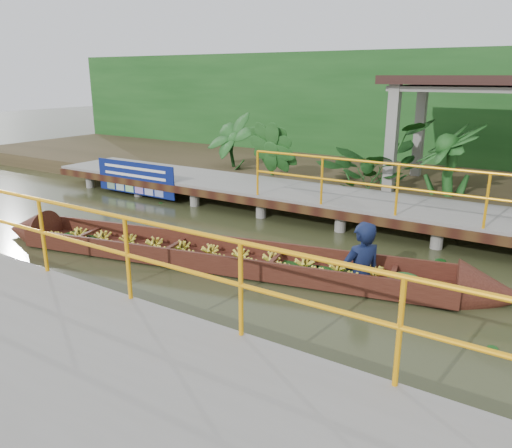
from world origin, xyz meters
The scene contains 9 objects.
ground centered at (0.00, 0.00, 0.00)m, with size 80.00×80.00×0.00m, color #2B3118.
land_strip centered at (0.00, 7.50, 0.23)m, with size 30.00×8.00×0.45m, color #332B19.
far_dock centered at (0.02, 3.43, 0.48)m, with size 16.00×2.06×1.66m.
near_dock centered at (1.00, -4.20, 0.30)m, with size 18.00×2.40×1.73m.
pavilion centered at (3.00, 6.30, 2.82)m, with size 4.40×3.00×3.00m.
foliage_backdrop centered at (0.00, 10.00, 2.00)m, with size 30.00×0.80×4.00m, color #154315.
vendor_boat centered at (0.46, -0.15, 0.29)m, with size 9.66×2.93×2.33m.
blue_banner centered at (-4.86, 2.48, 0.56)m, with size 2.77×0.04×0.87m.
tropical_plants centered at (2.25, 5.30, 1.25)m, with size 14.28×1.28×1.60m.
Camera 1 is at (5.01, -6.81, 3.20)m, focal length 35.00 mm.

